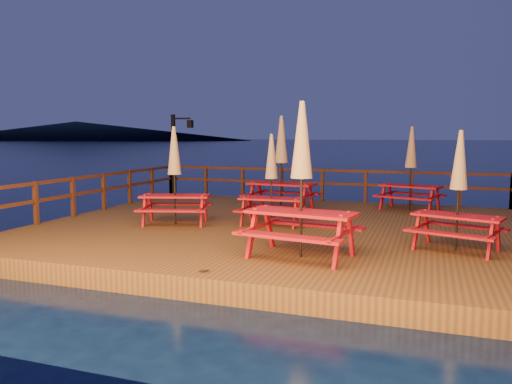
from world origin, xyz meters
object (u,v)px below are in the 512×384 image
at_px(picnic_table_1, 411,167).
at_px(lamp_post, 177,147).
at_px(picnic_table_2, 281,162).
at_px(picnic_table_0, 459,189).

bearing_deg(picnic_table_1, lamp_post, -168.78).
relative_size(lamp_post, picnic_table_2, 1.07).
bearing_deg(picnic_table_2, picnic_table_0, -33.45).
height_order(picnic_table_0, picnic_table_2, picnic_table_2).
xyz_separation_m(picnic_table_0, picnic_table_1, (-1.08, 5.19, 0.08)).
bearing_deg(lamp_post, picnic_table_0, -33.19).
height_order(picnic_table_1, picnic_table_2, picnic_table_2).
height_order(lamp_post, picnic_table_1, lamp_post).
bearing_deg(picnic_table_2, picnic_table_1, 27.61).
xyz_separation_m(picnic_table_1, picnic_table_2, (-3.59, -1.50, 0.16)).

